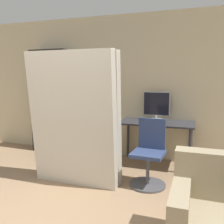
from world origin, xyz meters
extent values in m
cube|color=#C6B793|center=(0.00, 2.89, 1.35)|extent=(8.00, 0.06, 2.70)
cube|color=#2D2D33|center=(0.90, 2.53, 0.75)|extent=(1.28, 0.66, 0.03)
cylinder|color=#2D2D33|center=(0.32, 2.26, 0.37)|extent=(0.05, 0.05, 0.74)
cylinder|color=#2D2D33|center=(1.49, 2.26, 0.37)|extent=(0.05, 0.05, 0.74)
cylinder|color=#2D2D33|center=(0.32, 2.80, 0.37)|extent=(0.05, 0.05, 0.74)
cylinder|color=#2D2D33|center=(1.49, 2.80, 0.37)|extent=(0.05, 0.05, 0.74)
cylinder|color=#B7B7BC|center=(0.87, 2.71, 0.78)|extent=(0.26, 0.26, 0.02)
cylinder|color=#B7B7BC|center=(0.87, 2.71, 0.83)|extent=(0.04, 0.04, 0.08)
cube|color=#B7B7BC|center=(0.87, 2.71, 1.07)|extent=(0.47, 0.02, 0.43)
cube|color=black|center=(0.87, 2.71, 1.07)|extent=(0.45, 0.03, 0.40)
cylinder|color=#4C4C51|center=(0.94, 1.62, 0.01)|extent=(0.52, 0.52, 0.03)
cylinder|color=#4C4C51|center=(0.94, 1.62, 0.24)|extent=(0.05, 0.05, 0.42)
cube|color=navy|center=(0.94, 1.62, 0.47)|extent=(0.47, 0.47, 0.05)
cube|color=navy|center=(0.95, 1.82, 0.72)|extent=(0.40, 0.07, 0.45)
cube|color=black|center=(-1.67, 2.68, 1.04)|extent=(0.02, 0.35, 2.08)
cube|color=black|center=(-0.92, 2.68, 1.04)|extent=(0.02, 0.35, 2.08)
cube|color=black|center=(-1.29, 2.85, 1.04)|extent=(0.77, 0.02, 2.08)
cube|color=black|center=(-1.29, 2.68, 0.01)|extent=(0.73, 0.31, 0.02)
cube|color=black|center=(-1.29, 2.68, 0.42)|extent=(0.73, 0.31, 0.02)
cube|color=black|center=(-1.29, 2.68, 0.84)|extent=(0.73, 0.31, 0.02)
cube|color=black|center=(-1.29, 2.68, 1.25)|extent=(0.73, 0.31, 0.02)
cube|color=black|center=(-1.29, 2.68, 1.66)|extent=(0.73, 0.31, 0.02)
cube|color=black|center=(-1.29, 2.68, 2.07)|extent=(0.73, 0.31, 0.02)
cube|color=#7A2D84|center=(-1.64, 2.73, 0.19)|extent=(0.02, 0.19, 0.34)
cube|color=#232328|center=(-1.61, 2.69, 0.17)|extent=(0.03, 0.26, 0.30)
cube|color=teal|center=(-1.57, 2.65, 0.15)|extent=(0.04, 0.25, 0.27)
cube|color=#287A38|center=(-1.53, 2.70, 0.16)|extent=(0.03, 0.26, 0.29)
cube|color=#1E4C9E|center=(-1.50, 2.64, 0.20)|extent=(0.04, 0.18, 0.36)
cube|color=#287A38|center=(-1.64, 2.67, 0.56)|extent=(0.02, 0.17, 0.25)
cube|color=red|center=(-1.61, 2.69, 0.58)|extent=(0.03, 0.20, 0.31)
cube|color=#287A38|center=(-1.57, 2.65, 0.57)|extent=(0.04, 0.25, 0.29)
cube|color=red|center=(-1.52, 2.69, 0.55)|extent=(0.04, 0.25, 0.25)
cube|color=#7A2D84|center=(-1.48, 2.69, 0.61)|extent=(0.03, 0.23, 0.36)
cube|color=brown|center=(-1.44, 2.71, 0.60)|extent=(0.03, 0.21, 0.35)
cube|color=gold|center=(-1.41, 2.71, 0.59)|extent=(0.02, 0.20, 0.31)
cube|color=gold|center=(-1.38, 2.69, 0.60)|extent=(0.03, 0.24, 0.34)
cube|color=teal|center=(-1.64, 2.74, 1.01)|extent=(0.02, 0.18, 0.33)
cube|color=teal|center=(-1.60, 2.66, 1.02)|extent=(0.04, 0.25, 0.36)
cube|color=teal|center=(-1.56, 2.68, 1.01)|extent=(0.03, 0.26, 0.33)
cube|color=brown|center=(-1.53, 2.70, 1.00)|extent=(0.02, 0.25, 0.31)
cube|color=silver|center=(-1.50, 2.68, 1.01)|extent=(0.02, 0.20, 0.33)
cube|color=teal|center=(-1.47, 2.71, 1.01)|extent=(0.04, 0.19, 0.33)
cube|color=brown|center=(-1.43, 2.65, 1.02)|extent=(0.03, 0.22, 0.35)
cube|color=#1E4C9E|center=(-1.40, 2.73, 0.98)|extent=(0.02, 0.22, 0.26)
cube|color=teal|center=(-1.36, 2.71, 0.99)|extent=(0.02, 0.21, 0.30)
cube|color=gold|center=(-1.64, 2.68, 1.38)|extent=(0.02, 0.24, 0.25)
cube|color=#287A38|center=(-1.60, 2.66, 1.43)|extent=(0.03, 0.24, 0.36)
cube|color=red|center=(-1.57, 2.69, 1.39)|extent=(0.03, 0.22, 0.26)
cube|color=#1E4C9E|center=(-1.54, 2.71, 1.40)|extent=(0.03, 0.18, 0.28)
cube|color=teal|center=(-1.51, 2.70, 1.41)|extent=(0.02, 0.18, 0.31)
cube|color=brown|center=(-1.64, 2.63, 1.81)|extent=(0.03, 0.19, 0.28)
cube|color=brown|center=(-1.60, 2.70, 1.83)|extent=(0.03, 0.18, 0.32)
cube|color=orange|center=(-1.57, 2.74, 1.84)|extent=(0.02, 0.20, 0.34)
cube|color=gold|center=(-1.54, 2.65, 1.81)|extent=(0.03, 0.20, 0.27)
cube|color=beige|center=(-0.07, 1.29, 0.95)|extent=(1.25, 0.35, 1.91)
cube|color=beige|center=(0.55, 1.29, 0.95)|extent=(0.01, 0.35, 1.87)
cube|color=beige|center=(-0.07, 1.48, 0.95)|extent=(1.25, 0.30, 1.91)
cube|color=beige|center=(0.55, 1.48, 0.95)|extent=(0.01, 0.30, 1.87)
cube|color=gray|center=(1.81, 0.71, 0.62)|extent=(0.85, 0.20, 0.45)
cube|color=gray|center=(1.46, 0.41, 0.50)|extent=(0.16, 0.80, 0.20)
camera|label=1|loc=(1.57, -1.76, 1.55)|focal=40.00mm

